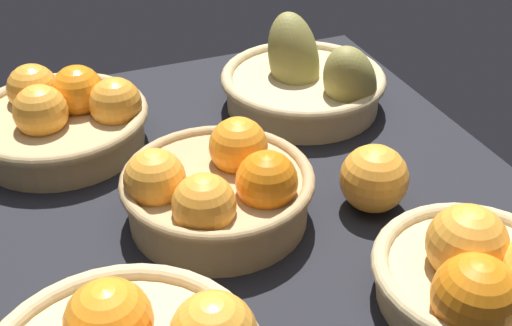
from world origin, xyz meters
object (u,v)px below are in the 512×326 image
(basket_near_left, at_px, (482,277))
(basket_center, at_px, (217,189))
(loose_orange_front_gap, at_px, (374,179))
(basket_near_right_pears, at_px, (307,82))
(basket_far_right, at_px, (62,118))

(basket_near_left, relative_size, basket_center, 0.93)
(loose_orange_front_gap, bearing_deg, basket_near_left, -175.55)
(basket_center, bearing_deg, basket_near_left, -139.45)
(basket_near_right_pears, xyz_separation_m, basket_far_right, (0.03, 0.36, -0.00))
(basket_near_left, bearing_deg, basket_near_right_pears, -2.44)
(basket_near_left, height_order, loose_orange_front_gap, basket_near_left)
(basket_near_right_pears, distance_m, basket_far_right, 0.36)
(basket_near_left, xyz_separation_m, basket_center, (0.23, 0.20, 0.00))
(basket_far_right, xyz_separation_m, loose_orange_front_gap, (-0.28, -0.32, -0.00))
(basket_far_right, relative_size, loose_orange_front_gap, 2.95)
(basket_near_right_pears, height_order, basket_far_right, basket_near_right_pears)
(basket_near_right_pears, relative_size, loose_orange_front_gap, 2.99)
(basket_near_right_pears, bearing_deg, loose_orange_front_gap, 172.58)
(basket_near_right_pears, distance_m, basket_near_left, 0.44)
(basket_center, distance_m, loose_orange_front_gap, 0.19)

